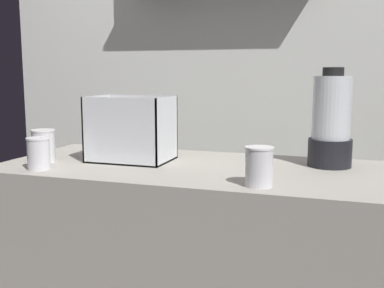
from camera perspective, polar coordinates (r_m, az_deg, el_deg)
counter at (r=1.84m, az=0.00°, el=-16.57°), size 1.40×0.64×0.90m
back_wall_unit at (r=2.40m, az=5.73°, el=9.49°), size 2.60×0.24×2.50m
carrot_display_bin at (r=1.80m, az=-7.47°, el=0.45°), size 0.30×0.21×0.25m
blender_pitcher at (r=1.74m, az=16.64°, el=2.34°), size 0.15×0.15×0.35m
juice_cup_carrot_far_left at (r=1.85m, az=-17.70°, el=-0.35°), size 0.09×0.09×0.12m
juice_cup_beet_left at (r=1.71m, az=-18.27°, el=-1.29°), size 0.08×0.08×0.11m
juice_cup_beet_middle at (r=1.40m, az=8.20°, el=-3.06°), size 0.09×0.09×0.12m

